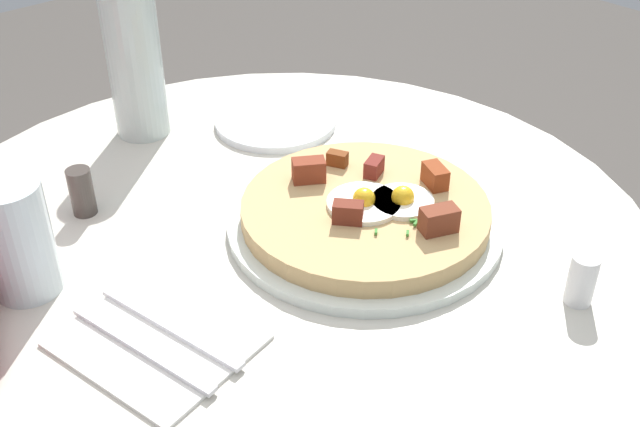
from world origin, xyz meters
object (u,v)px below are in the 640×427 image
Objects in this scene: dining_table at (280,340)px; salt_shaker at (582,280)px; pepper_shaker at (82,192)px; breakfast_pizza at (367,209)px; knife at (170,327)px; water_glass at (17,239)px; fork at (142,348)px; pizza_plate at (365,223)px; bread_plate at (276,121)px; water_bottle at (135,61)px.

salt_shaker reaches higher than dining_table.
breakfast_pizza is at bearing 132.77° from pepper_shaker.
knife is 0.18m from water_glass.
salt_shaker is (-0.36, 0.23, 0.02)m from fork.
pizza_plate is 1.73× the size of fork.
bread_plate is (-0.16, -0.20, 0.18)m from dining_table.
pizza_plate is 1.49× the size of water_bottle.
dining_table is at bearing 161.10° from water_glass.
fork is (0.22, 0.07, 0.18)m from dining_table.
fork is at bearing 73.58° from pepper_shaker.
salt_shaker reaches higher than knife.
salt_shaker is at bearing 102.47° from water_bottle.
water_bottle reaches higher than breakfast_pizza.
pizza_plate is 0.02m from breakfast_pizza.
pepper_shaker reaches higher than salt_shaker.
water_glass is 0.14m from pepper_shaker.
fork is 0.86× the size of water_bottle.
dining_table is at bearing -40.72° from pizza_plate.
breakfast_pizza is at bearing 72.59° from bread_plate.
water_glass is (0.33, -0.15, 0.06)m from pizza_plate.
salt_shaker reaches higher than fork.
pepper_shaker reaches higher than dining_table.
breakfast_pizza is 5.08× the size of salt_shaker.
pizza_plate is (-0.08, 0.07, 0.18)m from dining_table.
salt_shaker is (0.02, 0.50, 0.02)m from bread_plate.
knife is at bearing 81.14° from pepper_shaker.
water_bottle is (-0.27, -0.22, 0.04)m from water_glass.
pizza_plate is at bearing 132.70° from pepper_shaker.
bread_plate is 0.95× the size of fork.
knife is at bearing 90.00° from fork.
water_bottle is 3.81× the size of salt_shaker.
knife is at bearing 37.32° from bread_plate.
dining_table is 0.26m from knife.
salt_shaker is (-0.13, 0.60, -0.08)m from water_bottle.
pepper_shaker is (0.22, -0.24, 0.00)m from breakfast_pizza.
water_glass reaches higher than dining_table.
fork is 1.00× the size of knife.
bread_plate is 1.38× the size of water_glass.
fork is 0.43m from salt_shaker.
breakfast_pizza is 2.26× the size of water_glass.
fork is at bearing 58.45° from water_bottle.
water_bottle is (0.06, -0.37, 0.10)m from pizza_plate.
dining_table is 0.22m from breakfast_pizza.
water_bottle is at bearing -79.91° from breakfast_pizza.
water_glass is 0.34m from water_bottle.
bread_plate is at bearing -165.16° from water_glass.
knife is (0.26, -0.00, 0.00)m from pizza_plate.
salt_shaker is at bearing 46.57° from fork.
pepper_shaker reaches higher than knife.
knife is at bearing -0.24° from pizza_plate.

